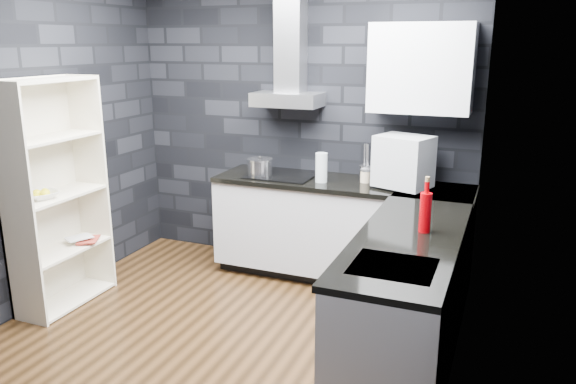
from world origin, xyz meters
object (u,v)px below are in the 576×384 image
Objects in this scene: storage_jar at (365,177)px; appliance_garage at (404,161)px; utensil_crock at (365,173)px; bookshelf at (57,195)px; red_bottle at (425,213)px; pot at (260,168)px; fruit_bowl at (42,195)px; glass_vase at (321,168)px.

appliance_garage is at bearing -14.88° from storage_jar.
bookshelf is at bearing -146.98° from utensil_crock.
appliance_garage is (0.35, -0.15, 0.16)m from utensil_crock.
utensil_crock is (-0.01, 0.06, 0.02)m from storage_jar.
bookshelf is at bearing -175.97° from red_bottle.
pot is at bearing -172.51° from storage_jar.
appliance_garage is at bearing 17.19° from bookshelf.
storage_jar is 0.73× the size of utensil_crock.
storage_jar is (0.92, 0.12, -0.03)m from pot.
bookshelf reaches higher than utensil_crock.
pot is at bearing 47.91° from fruit_bowl.
red_bottle is at bearing -58.97° from storage_jar.
appliance_garage is 1.63× the size of red_bottle.
appliance_garage is 1.08m from red_bottle.
bookshelf is at bearing 90.00° from fruit_bowl.
red_bottle is (0.68, -1.17, 0.06)m from utensil_crock.
pot is 1.26m from appliance_garage.
storage_jar is 0.24× the size of appliance_garage.
appliance_garage is (1.26, 0.03, 0.15)m from pot.
utensil_crock reaches higher than storage_jar.
glass_vase is 0.39m from utensil_crock.
appliance_garage reaches higher than red_bottle.
red_bottle is at bearing -31.81° from pot.
pot is 2.21× the size of storage_jar.
red_bottle is 2.79m from bookshelf.
storage_jar is (0.35, 0.12, -0.08)m from glass_vase.
glass_vase is at bearing 24.53° from bookshelf.
pot is 0.93m from storage_jar.
appliance_garage reaches higher than pot.
red_bottle is at bearing -59.83° from utensil_crock.
glass_vase is 1.41m from red_bottle.
red_bottle is (0.67, -1.11, 0.08)m from storage_jar.
fruit_bowl is at bearing -144.37° from utensil_crock.
bookshelf is (-2.12, -1.30, -0.05)m from storage_jar.
storage_jar is at bearing 121.03° from red_bottle.
glass_vase is at bearing -158.13° from appliance_garage.
fruit_bowl is at bearing -173.11° from red_bottle.
pot is 1.87m from red_bottle.
pot reaches higher than storage_jar.
appliance_garage is at bearing 108.15° from red_bottle.
storage_jar is at bearing 19.44° from glass_vase.
utensil_crock is at bearing 23.83° from bookshelf.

